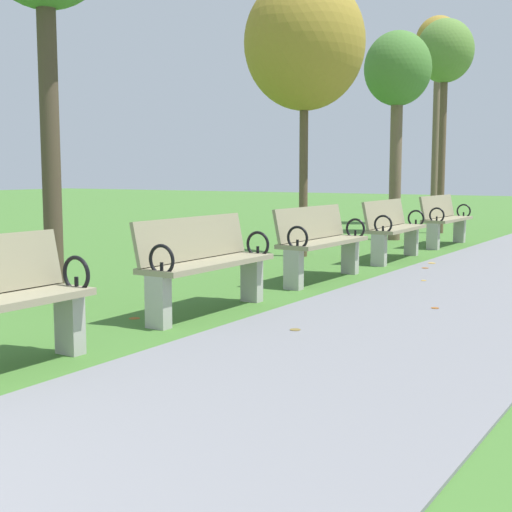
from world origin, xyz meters
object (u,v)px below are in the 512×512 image
tree_2 (305,44)px  park_bench_5 (393,228)px  tree_3 (398,74)px  park_bench_3 (205,262)px  tree_5 (438,48)px  park_bench_6 (444,219)px  tree_4 (445,55)px  park_bench_4 (320,241)px

tree_2 → park_bench_5: bearing=11.7°
park_bench_5 → tree_3: size_ratio=0.41×
park_bench_3 → tree_5: size_ratio=0.31×
tree_5 → park_bench_5: bearing=-76.1°
park_bench_6 → tree_2: tree_2 is taller
park_bench_3 → park_bench_5: size_ratio=0.99×
tree_4 → park_bench_4: bearing=-83.1°
park_bench_3 → tree_5: (-1.87, 12.28, 3.86)m
park_bench_5 → tree_4: tree_4 is taller
park_bench_3 → tree_2: 5.43m
park_bench_3 → tree_2: (-1.37, 4.47, 2.77)m
tree_3 → park_bench_4: bearing=-77.9°
park_bench_3 → tree_4: bearing=95.2°
park_bench_4 → tree_5: tree_5 is taller
park_bench_4 → tree_2: bearing=123.2°
park_bench_6 → tree_5: 6.62m
park_bench_4 → park_bench_5: (0.00, 2.39, 0.00)m
park_bench_6 → tree_2: bearing=-116.4°
park_bench_3 → park_bench_4: (0.00, 2.36, 0.00)m
tree_4 → tree_5: bearing=111.3°
park_bench_5 → tree_2: 3.10m
tree_3 → tree_5: bearing=98.8°
park_bench_4 → tree_5: (-1.87, 9.92, 3.86)m
tree_4 → park_bench_6: bearing=-70.7°
tree_4 → tree_5: size_ratio=0.88×
park_bench_5 → tree_5: size_ratio=0.32×
tree_2 → tree_5: (-0.49, 7.82, 1.10)m
park_bench_6 → tree_3: bearing=153.7°
park_bench_4 → park_bench_3: bearing=-90.0°
tree_3 → tree_5: (-0.70, 4.47, 1.19)m
park_bench_5 → tree_5: 8.67m
park_bench_3 → park_bench_5: bearing=90.0°
tree_3 → tree_5: size_ratio=0.78×
park_bench_3 → tree_2: bearing=107.1°
park_bench_3 → park_bench_5: same height
park_bench_3 → park_bench_5: 4.75m
tree_2 → tree_4: size_ratio=0.95×
park_bench_3 → park_bench_6: (0.00, 7.24, 0.00)m
park_bench_3 → park_bench_4: bearing=90.0°
park_bench_6 → tree_2: size_ratio=0.37×
tree_4 → park_bench_3: bearing=-84.8°
tree_3 → park_bench_3: bearing=-81.5°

